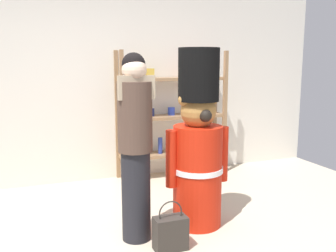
% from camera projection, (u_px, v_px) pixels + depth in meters
% --- Properties ---
extents(ground_plane, '(6.40, 6.40, 0.00)m').
position_uv_depth(ground_plane, '(156.00, 252.00, 3.17)').
color(ground_plane, beige).
extents(back_wall, '(6.40, 0.12, 2.60)m').
position_uv_depth(back_wall, '(101.00, 82.00, 4.97)').
color(back_wall, silver).
rests_on(back_wall, ground_plane).
extents(merchandise_shelf, '(1.51, 0.35, 1.71)m').
position_uv_depth(merchandise_shelf, '(173.00, 115.00, 5.17)').
color(merchandise_shelf, '#93704C').
rests_on(merchandise_shelf, ground_plane).
extents(teddy_bear_guard, '(0.64, 0.48, 1.69)m').
position_uv_depth(teddy_bear_guard, '(198.00, 148.00, 3.58)').
color(teddy_bear_guard, red).
rests_on(teddy_bear_guard, ground_plane).
extents(person_shopper, '(0.31, 0.30, 1.65)m').
position_uv_depth(person_shopper, '(135.00, 143.00, 3.26)').
color(person_shopper, black).
rests_on(person_shopper, ground_plane).
extents(shopping_bag, '(0.28, 0.15, 0.43)m').
position_uv_depth(shopping_bag, '(170.00, 232.00, 3.19)').
color(shopping_bag, '#332D28').
rests_on(shopping_bag, ground_plane).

